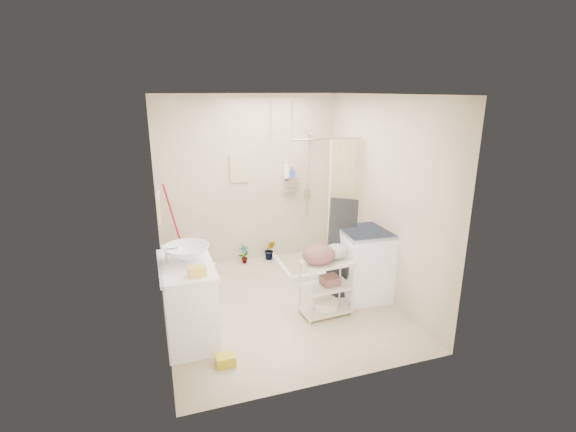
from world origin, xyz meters
The scene contains 23 objects.
floor centered at (0.00, 0.00, 0.00)m, with size 3.20×3.20×0.00m, color #C8B796.
ceiling centered at (0.00, 0.00, 2.60)m, with size 2.80×3.20×0.04m, color silver.
wall_back centered at (0.00, 1.60, 1.30)m, with size 2.80×0.04×2.60m, color beige.
wall_front centered at (0.00, -1.60, 1.30)m, with size 2.80×0.04×2.60m, color beige.
wall_left centered at (-1.40, 0.00, 1.30)m, with size 0.04×3.20×2.60m, color beige.
wall_right centered at (1.40, 0.00, 1.30)m, with size 0.04×3.20×2.60m, color beige.
vanity centered at (-1.16, -0.40, 0.44)m, with size 0.56×1.00×0.88m, color white.
sink centered at (-1.13, -0.32, 0.97)m, with size 0.49×0.49×0.17m, color white.
counter_basket centered at (-1.07, -0.74, 0.93)m, with size 0.17×0.13×0.09m, color yellow.
floor_basket centered at (-0.88, -1.03, 0.07)m, with size 0.27×0.21×0.15m, color gold.
toilet centered at (-1.04, 0.61, 0.35)m, with size 0.39×0.69×0.70m, color silver.
mop centered at (-1.19, 1.45, 0.69)m, with size 0.13×0.13×1.38m, color #B10B1D, non-canonical shape.
potted_plant_a centered at (-0.14, 1.43, 0.15)m, with size 0.16×0.11×0.30m, color brown.
potted_plant_b centered at (0.29, 1.45, 0.16)m, with size 0.18×0.15×0.33m, color brown.
hanging_towel centered at (-0.15, 1.58, 1.50)m, with size 0.28×0.03×0.42m, color #C6BD8C.
towel_ring centered at (-1.38, -0.20, 1.47)m, with size 0.04×0.22×0.34m, color #FBE88F, non-canonical shape.
tp_holder centered at (-1.36, 0.05, 0.72)m, with size 0.08×0.12×0.14m, color white, non-canonical shape.
shower centered at (0.85, 1.05, 1.05)m, with size 1.10×1.10×2.10m, color white, non-canonical shape.
shampoo_bottle_a centered at (0.60, 1.54, 1.46)m, with size 0.10×0.10×0.27m, color white.
shampoo_bottle_b centered at (0.68, 1.51, 1.40)m, with size 0.07×0.08×0.17m, color #3754A7.
washing_machine centered at (1.14, -0.13, 0.46)m, with size 0.63×0.65×0.92m, color white.
laundry_rack centered at (0.47, -0.41, 0.41)m, with size 0.60×0.35×0.83m, color beige, non-canonical shape.
ironing_board centered at (0.85, -0.01, 0.67)m, with size 0.38×0.11×1.35m, color black, non-canonical shape.
Camera 1 is at (-1.40, -4.62, 2.65)m, focal length 26.00 mm.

